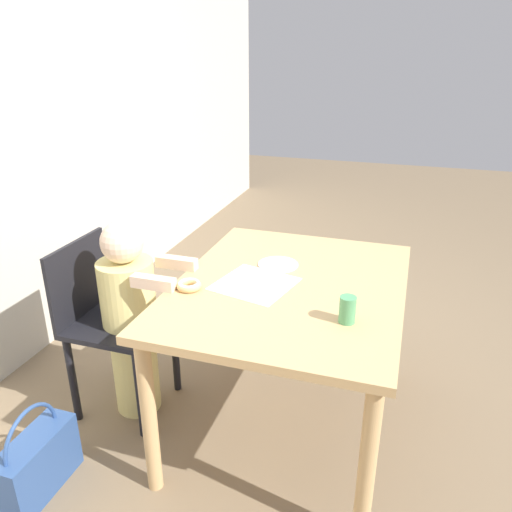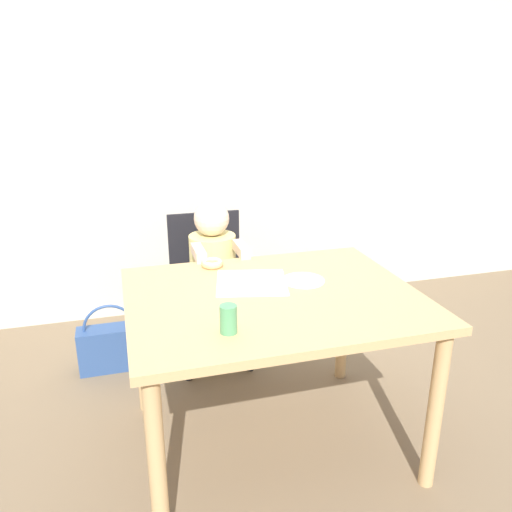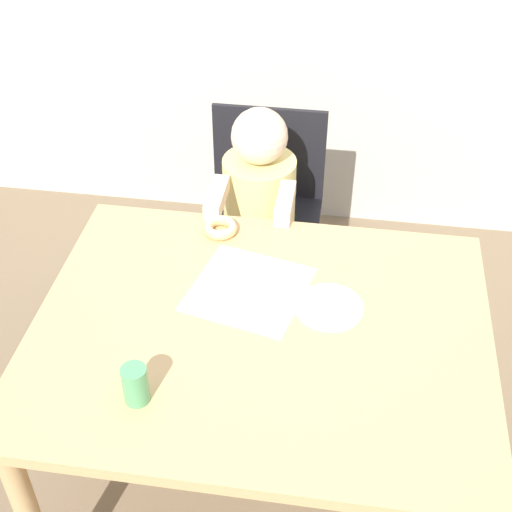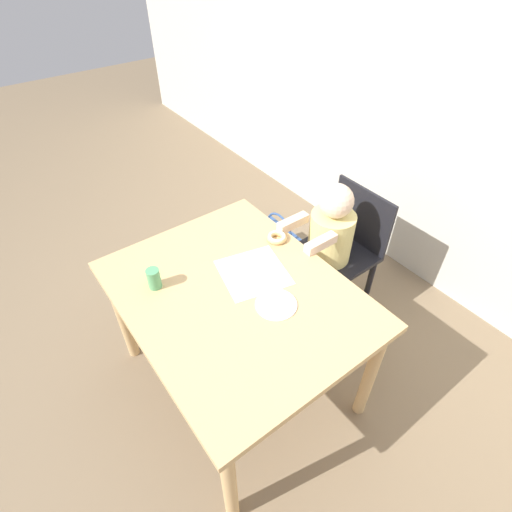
{
  "view_description": "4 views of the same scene",
  "coord_description": "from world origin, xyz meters",
  "px_view_note": "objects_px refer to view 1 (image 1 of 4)",
  "views": [
    {
      "loc": [
        -1.84,
        -0.44,
        1.65
      ],
      "look_at": [
        -0.03,
        0.14,
        0.85
      ],
      "focal_mm": 35.0,
      "sensor_mm": 36.0,
      "label": 1
    },
    {
      "loc": [
        -0.58,
        -1.77,
        1.54
      ],
      "look_at": [
        -0.03,
        0.14,
        0.85
      ],
      "focal_mm": 35.0,
      "sensor_mm": 36.0,
      "label": 2
    },
    {
      "loc": [
        0.18,
        -1.29,
        2.03
      ],
      "look_at": [
        -0.03,
        0.14,
        0.85
      ],
      "focal_mm": 50.0,
      "sensor_mm": 36.0,
      "label": 3
    },
    {
      "loc": [
        1.04,
        -0.66,
        2.05
      ],
      "look_at": [
        -0.03,
        0.14,
        0.85
      ],
      "focal_mm": 28.0,
      "sensor_mm": 36.0,
      "label": 4
    }
  ],
  "objects_px": {
    "child_figure": "(131,320)",
    "cup": "(347,310)",
    "chair": "(110,321)",
    "donut": "(189,285)",
    "handbag": "(37,462)"
  },
  "relations": [
    {
      "from": "chair",
      "to": "donut",
      "type": "bearing_deg",
      "value": -98.45
    },
    {
      "from": "chair",
      "to": "cup",
      "type": "distance_m",
      "value": 1.16
    },
    {
      "from": "chair",
      "to": "donut",
      "type": "distance_m",
      "value": 0.54
    },
    {
      "from": "donut",
      "to": "chair",
      "type": "bearing_deg",
      "value": 81.55
    },
    {
      "from": "handbag",
      "to": "donut",
      "type": "bearing_deg",
      "value": -41.86
    },
    {
      "from": "donut",
      "to": "handbag",
      "type": "height_order",
      "value": "donut"
    },
    {
      "from": "donut",
      "to": "handbag",
      "type": "xyz_separation_m",
      "value": [
        -0.51,
        0.45,
        -0.61
      ]
    },
    {
      "from": "donut",
      "to": "handbag",
      "type": "relative_size",
      "value": 0.26
    },
    {
      "from": "child_figure",
      "to": "cup",
      "type": "relative_size",
      "value": 9.52
    },
    {
      "from": "child_figure",
      "to": "handbag",
      "type": "relative_size",
      "value": 2.44
    },
    {
      "from": "cup",
      "to": "donut",
      "type": "bearing_deg",
      "value": 83.83
    },
    {
      "from": "child_figure",
      "to": "donut",
      "type": "bearing_deg",
      "value": -101.24
    },
    {
      "from": "donut",
      "to": "cup",
      "type": "xyz_separation_m",
      "value": [
        -0.07,
        -0.66,
        0.03
      ]
    },
    {
      "from": "chair",
      "to": "handbag",
      "type": "xyz_separation_m",
      "value": [
        -0.57,
        0.0,
        -0.32
      ]
    },
    {
      "from": "chair",
      "to": "handbag",
      "type": "relative_size",
      "value": 2.13
    }
  ]
}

